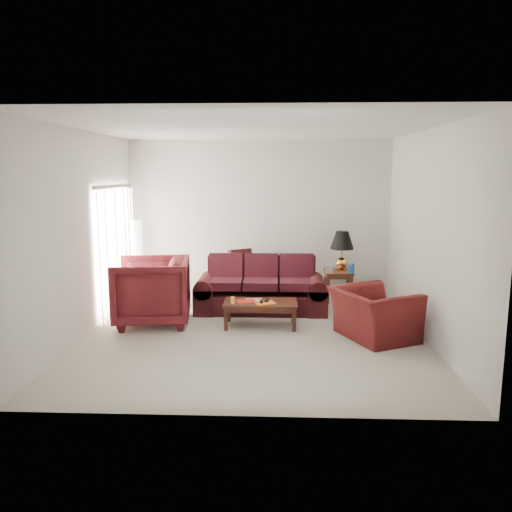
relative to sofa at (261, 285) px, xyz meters
The scene contains 19 objects.
floor 1.41m from the sofa, 92.84° to the right, with size 5.00×5.00×0.00m, color #BDB7A1.
blinds 2.56m from the sofa, behind, with size 0.10×2.00×2.16m, color silver.
sofa is the anchor object (origin of this frame).
throw_pillow 0.93m from the sofa, 117.10° to the left, with size 0.45×0.13×0.45m, color black.
end_table 1.64m from the sofa, 28.43° to the left, with size 0.52×0.52×0.56m, color brown, non-canonical shape.
table_lamp 1.77m from the sofa, 29.20° to the left, with size 0.44×0.44×0.74m, color #C7823E, non-canonical shape.
clock 1.40m from the sofa, 26.90° to the left, with size 0.14×0.05×0.14m, color white.
blue_canister 1.76m from the sofa, 19.84° to the left, with size 0.11×0.11×0.18m, color #1B58B3.
picture_frame 1.68m from the sofa, 37.35° to the left, with size 0.15×0.02×0.18m, color white.
floor_lamp 2.56m from the sofa, 159.95° to the left, with size 0.25×0.25×1.52m, color white, non-canonical shape.
armchair_left 1.89m from the sofa, 154.86° to the right, with size 1.13×1.17×1.06m, color #450F14.
armchair_right 2.18m from the sofa, 39.41° to the right, with size 1.11×0.97×0.72m, color #420F0F.
coffee_table 0.93m from the sofa, 88.67° to the right, with size 1.14×0.57×0.40m, color black, non-canonical shape.
magazine_red 0.95m from the sofa, 101.72° to the right, with size 0.28×0.21×0.02m, color red.
magazine_white 0.84m from the sofa, 95.44° to the right, with size 0.26×0.19×0.01m, color beige.
magazine_orange 1.00m from the sofa, 84.50° to the right, with size 0.29×0.22×0.02m, color orange.
remote_a 0.98m from the sofa, 87.71° to the right, with size 0.05×0.17×0.02m, color black.
remote_b 0.92m from the sofa, 82.15° to the right, with size 0.05×0.18×0.02m, color black.
yellow_glass 1.11m from the sofa, 111.14° to the right, with size 0.07×0.07×0.11m, color gold.
Camera 1 is at (0.32, -7.11, 2.39)m, focal length 35.00 mm.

